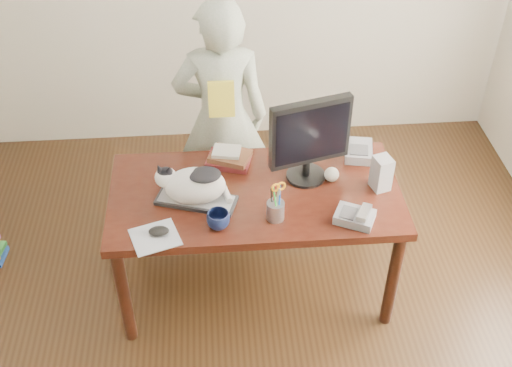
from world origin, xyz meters
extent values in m
plane|color=black|center=(0.00, 0.00, 0.00)|extent=(4.50, 4.50, 0.00)
cube|color=black|center=(0.00, 0.60, 0.72)|extent=(1.60, 0.80, 0.05)
cylinder|color=black|center=(-0.74, 0.26, 0.35)|extent=(0.07, 0.07, 0.70)
cylinder|color=black|center=(0.74, 0.26, 0.35)|extent=(0.07, 0.07, 0.70)
cylinder|color=black|center=(-0.74, 0.94, 0.35)|extent=(0.07, 0.07, 0.70)
cylinder|color=black|center=(0.74, 0.94, 0.35)|extent=(0.07, 0.07, 0.70)
cube|color=black|center=(0.00, 0.96, 0.40)|extent=(1.45, 0.03, 0.50)
cube|color=black|center=(-0.32, 0.54, 0.76)|extent=(0.46, 0.29, 0.02)
cube|color=#ADACB2|center=(-0.32, 0.54, 0.77)|extent=(0.42, 0.25, 0.00)
ellipsoid|color=silver|center=(-0.32, 0.54, 0.86)|extent=(0.37, 0.29, 0.20)
ellipsoid|color=silver|center=(-0.47, 0.57, 0.91)|extent=(0.15, 0.14, 0.11)
ellipsoid|color=black|center=(-0.47, 0.57, 0.94)|extent=(0.10, 0.10, 0.04)
cone|color=black|center=(-0.50, 0.57, 0.97)|extent=(0.07, 0.06, 0.07)
cone|color=black|center=(-0.45, 0.55, 0.97)|extent=(0.07, 0.07, 0.07)
ellipsoid|color=black|center=(-0.27, 0.52, 0.95)|extent=(0.21, 0.18, 0.04)
cylinder|color=silver|center=(-0.16, 0.54, 0.80)|extent=(0.06, 0.14, 0.05)
cylinder|color=black|center=(0.29, 0.71, 0.76)|extent=(0.27, 0.27, 0.02)
cylinder|color=black|center=(0.29, 0.71, 0.82)|extent=(0.05, 0.05, 0.10)
cube|color=black|center=(0.30, 0.69, 1.07)|extent=(0.45, 0.17, 0.38)
cube|color=black|center=(0.31, 0.66, 1.07)|extent=(0.40, 0.11, 0.32)
cylinder|color=gray|center=(0.09, 0.38, 0.80)|extent=(0.12, 0.12, 0.10)
cylinder|color=black|center=(0.07, 0.39, 0.89)|extent=(0.02, 0.04, 0.15)
cylinder|color=#0B3BA7|center=(0.11, 0.37, 0.89)|extent=(0.02, 0.04, 0.15)
cylinder|color=red|center=(0.08, 0.40, 0.89)|extent=(0.02, 0.04, 0.15)
cylinder|color=#1B8720|center=(0.08, 0.36, 0.89)|extent=(0.03, 0.03, 0.16)
cylinder|color=#B7B8BD|center=(0.10, 0.38, 0.90)|extent=(0.02, 0.02, 0.11)
cylinder|color=#B7B8BD|center=(0.11, 0.38, 0.90)|extent=(0.01, 0.03, 0.11)
torus|color=orange|center=(0.09, 0.37, 0.96)|extent=(0.05, 0.03, 0.05)
torus|color=orange|center=(0.12, 0.38, 0.96)|extent=(0.05, 0.03, 0.05)
cube|color=#B7BCC4|center=(-0.53, 0.28, 0.75)|extent=(0.28, 0.27, 0.01)
ellipsoid|color=black|center=(-0.51, 0.30, 0.77)|extent=(0.12, 0.10, 0.04)
imported|color=#0C1433|center=(-0.21, 0.34, 0.80)|extent=(0.16, 0.16, 0.09)
cube|color=slate|center=(0.50, 0.33, 0.77)|extent=(0.24, 0.21, 0.05)
cube|color=#454548|center=(0.46, 0.33, 0.80)|extent=(0.11, 0.12, 0.01)
cube|color=#B7B8BD|center=(0.54, 0.32, 0.81)|extent=(0.12, 0.17, 0.06)
cube|color=#959598|center=(0.69, 0.58, 0.85)|extent=(0.11, 0.12, 0.20)
sphere|color=white|center=(0.43, 0.67, 0.79)|extent=(0.08, 0.08, 0.08)
cube|color=#531618|center=(-0.13, 0.87, 0.77)|extent=(0.28, 0.23, 0.04)
cube|color=#4F2E1B|center=(-0.12, 0.86, 0.81)|extent=(0.27, 0.24, 0.03)
cube|color=beige|center=(-0.14, 0.87, 0.83)|extent=(0.17, 0.15, 0.02)
cube|color=slate|center=(0.63, 0.89, 0.78)|extent=(0.19, 0.23, 0.06)
cube|color=#454548|center=(0.62, 0.86, 0.81)|extent=(0.12, 0.12, 0.01)
imported|color=beige|center=(-0.16, 1.25, 0.80)|extent=(0.58, 0.38, 1.60)
cube|color=yellow|center=(-0.16, 1.08, 1.05)|extent=(0.15, 0.09, 0.21)
camera|label=1|loc=(-0.21, -2.07, 3.03)|focal=45.00mm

